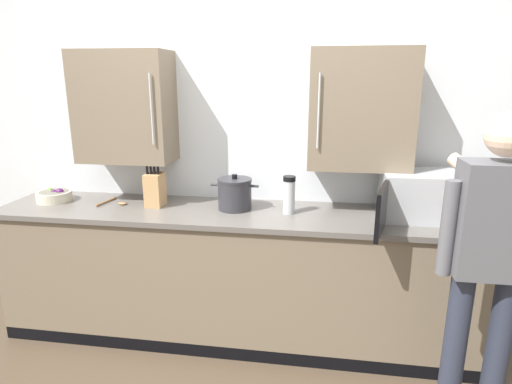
{
  "coord_description": "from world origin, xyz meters",
  "views": [
    {
      "loc": [
        0.55,
        -1.93,
        1.79
      ],
      "look_at": [
        0.15,
        0.66,
        1.08
      ],
      "focal_mm": 29.79,
      "sensor_mm": 36.0,
      "label": 1
    }
  ],
  "objects_px": {
    "stock_pot": "(235,194)",
    "thermos_flask": "(289,195)",
    "knife_block": "(155,189)",
    "wooden_spoon": "(115,202)",
    "fruit_bowl": "(54,195)",
    "person_figure": "(489,255)",
    "microwave_oven": "(419,196)"
  },
  "relations": [
    {
      "from": "stock_pot",
      "to": "thermos_flask",
      "type": "bearing_deg",
      "value": -6.32
    },
    {
      "from": "knife_block",
      "to": "wooden_spoon",
      "type": "bearing_deg",
      "value": -179.42
    },
    {
      "from": "wooden_spoon",
      "to": "fruit_bowl",
      "type": "distance_m",
      "value": 0.46
    },
    {
      "from": "stock_pot",
      "to": "knife_block",
      "type": "bearing_deg",
      "value": -179.24
    },
    {
      "from": "stock_pot",
      "to": "person_figure",
      "type": "relative_size",
      "value": 0.2
    },
    {
      "from": "wooden_spoon",
      "to": "fruit_bowl",
      "type": "bearing_deg",
      "value": 179.83
    },
    {
      "from": "wooden_spoon",
      "to": "person_figure",
      "type": "xyz_separation_m",
      "value": [
        2.21,
        -0.71,
        0.05
      ]
    },
    {
      "from": "knife_block",
      "to": "fruit_bowl",
      "type": "distance_m",
      "value": 0.76
    },
    {
      "from": "person_figure",
      "to": "microwave_oven",
      "type": "bearing_deg",
      "value": 103.63
    },
    {
      "from": "knife_block",
      "to": "wooden_spoon",
      "type": "distance_m",
      "value": 0.32
    },
    {
      "from": "stock_pot",
      "to": "person_figure",
      "type": "xyz_separation_m",
      "value": [
        1.35,
        -0.72,
        -0.04
      ]
    },
    {
      "from": "thermos_flask",
      "to": "stock_pot",
      "type": "distance_m",
      "value": 0.37
    },
    {
      "from": "stock_pot",
      "to": "person_figure",
      "type": "height_order",
      "value": "person_figure"
    },
    {
      "from": "knife_block",
      "to": "person_figure",
      "type": "height_order",
      "value": "person_figure"
    },
    {
      "from": "stock_pot",
      "to": "wooden_spoon",
      "type": "relative_size",
      "value": 1.53
    },
    {
      "from": "microwave_oven",
      "to": "wooden_spoon",
      "type": "height_order",
      "value": "microwave_oven"
    },
    {
      "from": "microwave_oven",
      "to": "stock_pot",
      "type": "xyz_separation_m",
      "value": [
        -1.18,
        0.02,
        -0.04
      ]
    },
    {
      "from": "knife_block",
      "to": "microwave_oven",
      "type": "bearing_deg",
      "value": -0.27
    },
    {
      "from": "thermos_flask",
      "to": "knife_block",
      "type": "bearing_deg",
      "value": 177.94
    },
    {
      "from": "microwave_oven",
      "to": "knife_block",
      "type": "relative_size",
      "value": 2.33
    },
    {
      "from": "microwave_oven",
      "to": "thermos_flask",
      "type": "bearing_deg",
      "value": -178.23
    },
    {
      "from": "fruit_bowl",
      "to": "person_figure",
      "type": "xyz_separation_m",
      "value": [
        2.67,
        -0.71,
        0.02
      ]
    },
    {
      "from": "stock_pot",
      "to": "wooden_spoon",
      "type": "distance_m",
      "value": 0.87
    },
    {
      "from": "microwave_oven",
      "to": "stock_pot",
      "type": "bearing_deg",
      "value": 179.25
    },
    {
      "from": "knife_block",
      "to": "person_figure",
      "type": "xyz_separation_m",
      "value": [
        1.9,
        -0.71,
        -0.05
      ]
    },
    {
      "from": "microwave_oven",
      "to": "stock_pot",
      "type": "height_order",
      "value": "microwave_oven"
    },
    {
      "from": "wooden_spoon",
      "to": "microwave_oven",
      "type": "bearing_deg",
      "value": -0.14
    },
    {
      "from": "stock_pot",
      "to": "wooden_spoon",
      "type": "height_order",
      "value": "stock_pot"
    },
    {
      "from": "knife_block",
      "to": "wooden_spoon",
      "type": "relative_size",
      "value": 1.45
    },
    {
      "from": "thermos_flask",
      "to": "fruit_bowl",
      "type": "bearing_deg",
      "value": 178.93
    },
    {
      "from": "microwave_oven",
      "to": "person_figure",
      "type": "relative_size",
      "value": 0.43
    },
    {
      "from": "thermos_flask",
      "to": "stock_pot",
      "type": "relative_size",
      "value": 0.76
    }
  ]
}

